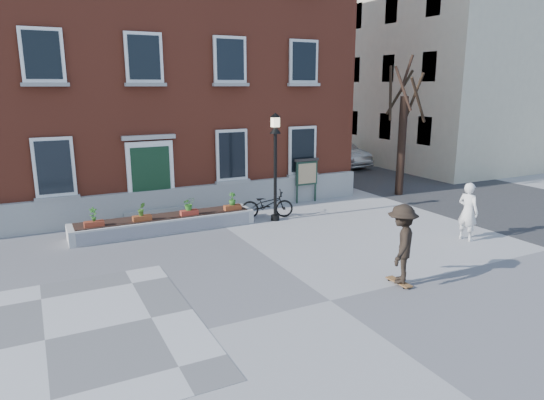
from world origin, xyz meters
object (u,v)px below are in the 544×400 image
parked_car (338,153)px  bystander (468,211)px  notice_board (307,173)px  skateboarder (402,244)px  lamp_post (275,152)px  bicycle (267,204)px

parked_car → bystander: (-4.64, -14.12, 0.16)m
notice_board → skateboarder: skateboarder is taller
parked_car → lamp_post: 13.11m
bicycle → parked_car: parked_car is taller
parked_car → skateboarder: size_ratio=2.29×
skateboarder → parked_car: bearing=60.6°
notice_board → skateboarder: bearing=-105.6°
lamp_post → skateboarder: lamp_post is taller
lamp_post → notice_board: 3.40m
parked_car → lamp_post: lamp_post is taller
bystander → notice_board: (-1.97, 6.77, 0.32)m
parked_car → bystander: 14.86m
lamp_post → skateboarder: (0.09, -6.67, -1.48)m
lamp_post → skateboarder: bearing=-89.2°
bystander → skateboarder: skateboarder is taller
bystander → notice_board: bearing=8.2°
parked_car → skateboarder: skateboarder is taller
bystander → lamp_post: (-4.45, 4.83, 1.60)m
bicycle → skateboarder: (0.20, -7.12, 0.55)m
bicycle → notice_board: 3.08m
parked_car → bystander: size_ratio=2.51×
lamp_post → parked_car: bearing=45.6°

